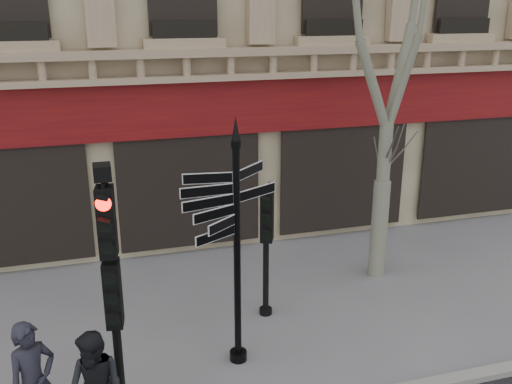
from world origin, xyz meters
TOP-DOWN VIEW (x-y plane):
  - ground at (0.00, 0.00)m, footprint 80.00×80.00m
  - fingerpost at (-0.03, 0.22)m, footprint 2.25×2.25m
  - traffic_signal_main at (-2.04, -0.68)m, footprint 0.47×0.37m
  - traffic_signal_secondary at (0.89, 1.56)m, footprint 0.53×0.46m
  - pedestrian_a at (-3.19, -0.81)m, footprint 0.81×0.74m

SIDE VIEW (x-z plane):
  - ground at x=0.00m, z-range 0.00..0.00m
  - pedestrian_a at x=-3.19m, z-range 0.00..1.85m
  - traffic_signal_secondary at x=0.89m, z-range 0.51..3.11m
  - traffic_signal_main at x=-2.04m, z-range 0.52..4.44m
  - fingerpost at x=-0.03m, z-range 0.73..5.01m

